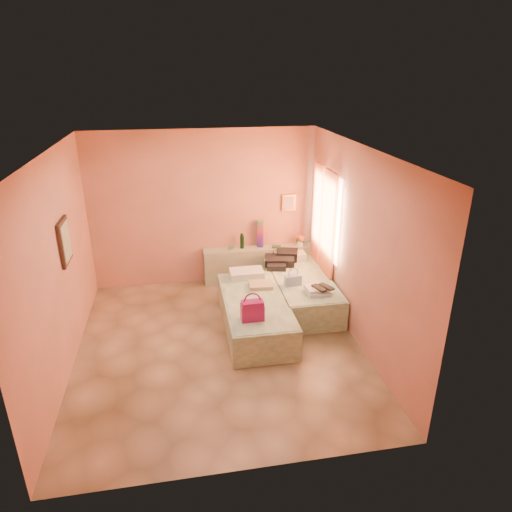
% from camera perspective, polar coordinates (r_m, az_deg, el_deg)
% --- Properties ---
extents(ground, '(4.50, 4.50, 0.00)m').
position_cam_1_polar(ground, '(6.77, -4.61, -11.11)').
color(ground, tan).
rests_on(ground, ground).
extents(room_walls, '(4.02, 4.51, 2.81)m').
position_cam_1_polar(room_walls, '(6.52, -3.81, 5.06)').
color(room_walls, '#DF8C77').
rests_on(room_walls, ground).
extents(headboard_ledge, '(2.05, 0.30, 0.65)m').
position_cam_1_polar(headboard_ledge, '(8.56, 0.36, -0.97)').
color(headboard_ledge, '#A3AC8D').
rests_on(headboard_ledge, ground).
extents(bed_left, '(0.91, 2.00, 0.50)m').
position_cam_1_polar(bed_left, '(7.04, -0.12, -7.19)').
color(bed_left, beige).
rests_on(bed_left, ground).
extents(bed_right, '(0.91, 2.00, 0.50)m').
position_cam_1_polar(bed_right, '(7.78, 5.59, -4.24)').
color(bed_right, beige).
rests_on(bed_right, ground).
extents(water_bottle, '(0.08, 0.08, 0.27)m').
position_cam_1_polar(water_bottle, '(8.37, -1.76, 1.87)').
color(water_bottle, '#153C21').
rests_on(water_bottle, headboard_ledge).
extents(rainbow_box, '(0.14, 0.14, 0.50)m').
position_cam_1_polar(rainbow_box, '(8.41, 0.58, 2.78)').
color(rainbow_box, '#961255').
rests_on(rainbow_box, headboard_ledge).
extents(small_dish, '(0.12, 0.12, 0.03)m').
position_cam_1_polar(small_dish, '(8.40, -3.13, 1.02)').
color(small_dish, '#468164').
rests_on(small_dish, headboard_ledge).
extents(green_book, '(0.18, 0.15, 0.03)m').
position_cam_1_polar(green_book, '(8.46, 2.59, 1.17)').
color(green_book, '#24442F').
rests_on(green_book, headboard_ledge).
extents(flower_vase, '(0.20, 0.20, 0.24)m').
position_cam_1_polar(flower_vase, '(8.53, 5.57, 2.05)').
color(flower_vase, white).
rests_on(flower_vase, headboard_ledge).
extents(magenta_handbag, '(0.32, 0.18, 0.30)m').
position_cam_1_polar(magenta_handbag, '(6.32, -0.46, -6.78)').
color(magenta_handbag, '#961255').
rests_on(magenta_handbag, bed_left).
extents(khaki_garment, '(0.39, 0.32, 0.06)m').
position_cam_1_polar(khaki_garment, '(7.27, 0.59, -3.65)').
color(khaki_garment, tan).
rests_on(khaki_garment, bed_left).
extents(clothes_pile, '(0.68, 0.68, 0.17)m').
position_cam_1_polar(clothes_pile, '(8.11, 3.27, -0.41)').
color(clothes_pile, black).
rests_on(clothes_pile, bed_right).
extents(blue_handbag, '(0.27, 0.13, 0.17)m').
position_cam_1_polar(blue_handbag, '(7.33, 4.66, -3.03)').
color(blue_handbag, '#4362A2').
rests_on(blue_handbag, bed_right).
extents(towel_stack, '(0.35, 0.30, 0.10)m').
position_cam_1_polar(towel_stack, '(7.14, 7.79, -4.26)').
color(towel_stack, silver).
rests_on(towel_stack, bed_right).
extents(sandal_pair, '(0.29, 0.32, 0.03)m').
position_cam_1_polar(sandal_pair, '(7.08, 8.37, -3.93)').
color(sandal_pair, black).
rests_on(sandal_pair, towel_stack).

